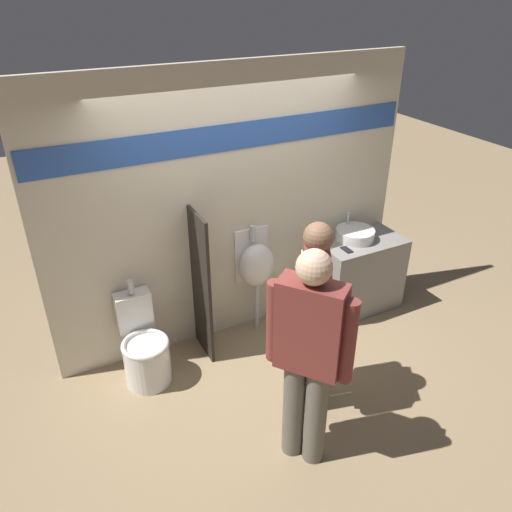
{
  "coord_description": "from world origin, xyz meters",
  "views": [
    {
      "loc": [
        -1.83,
        -3.38,
        3.3
      ],
      "look_at": [
        0.0,
        0.17,
        1.05
      ],
      "focal_mm": 35.0,
      "sensor_mm": 36.0,
      "label": 1
    }
  ],
  "objects": [
    {
      "name": "urinal_near_counter",
      "position": [
        0.14,
        0.44,
        0.77
      ],
      "size": [
        0.38,
        0.27,
        1.17
      ],
      "color": "silver",
      "rests_on": "ground_plane"
    },
    {
      "name": "sink_basin",
      "position": [
        1.28,
        0.35,
        0.9
      ],
      "size": [
        0.41,
        0.41,
        0.25
      ],
      "color": "white",
      "rests_on": "sink_counter"
    },
    {
      "name": "display_wall",
      "position": [
        0.0,
        0.6,
        1.36
      ],
      "size": [
        3.68,
        0.07,
        2.7
      ],
      "color": "beige",
      "rests_on": "ground_plane"
    },
    {
      "name": "person_in_vest",
      "position": [
        0.06,
        -0.71,
        1.01
      ],
      "size": [
        0.43,
        0.54,
        1.75
      ],
      "rotation": [
        0.0,
        0.0,
        1.04
      ],
      "color": "#3D3D42",
      "rests_on": "ground_plane"
    },
    {
      "name": "toilet",
      "position": [
        -1.11,
        0.24,
        0.3
      ],
      "size": [
        0.43,
        0.59,
        0.94
      ],
      "color": "white",
      "rests_on": "ground_plane"
    },
    {
      "name": "divider_near_counter",
      "position": [
        -0.48,
        0.35,
        0.75
      ],
      "size": [
        0.03,
        0.43,
        1.5
      ],
      "color": "#28231E",
      "rests_on": "ground_plane"
    },
    {
      "name": "sink_counter",
      "position": [
        1.33,
        0.29,
        0.42
      ],
      "size": [
        0.92,
        0.55,
        0.84
      ],
      "color": "gray",
      "rests_on": "ground_plane"
    },
    {
      "name": "person_with_lanyard",
      "position": [
        -0.27,
        -1.16,
        1.01
      ],
      "size": [
        0.44,
        0.53,
        1.82
      ],
      "rotation": [
        0.0,
        0.0,
        2.23
      ],
      "color": "#666056",
      "rests_on": "ground_plane"
    },
    {
      "name": "cell_phone",
      "position": [
        1.05,
        0.18,
        0.85
      ],
      "size": [
        0.07,
        0.14,
        0.01
      ],
      "color": "black",
      "rests_on": "sink_counter"
    },
    {
      "name": "ground_plane",
      "position": [
        0.0,
        0.0,
        0.0
      ],
      "size": [
        16.0,
        16.0,
        0.0
      ],
      "primitive_type": "plane",
      "color": "#997F5B"
    }
  ]
}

